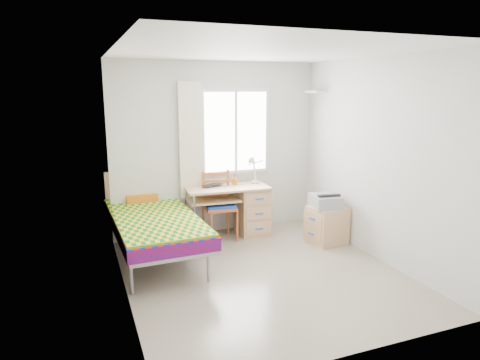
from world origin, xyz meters
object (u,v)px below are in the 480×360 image
at_px(chair, 219,201).
at_px(desk, 248,207).
at_px(bed, 153,220).
at_px(printer, 325,201).
at_px(cabinet, 327,225).

bearing_deg(chair, desk, 10.35).
bearing_deg(chair, bed, -159.07).
height_order(bed, desk, bed).
relative_size(bed, chair, 2.27).
height_order(bed, printer, bed).
distance_m(cabinet, printer, 0.36).
distance_m(bed, desk, 1.53).
xyz_separation_m(chair, cabinet, (1.39, -0.75, -0.30)).
xyz_separation_m(chair, printer, (1.35, -0.73, 0.06)).
xyz_separation_m(bed, desk, (1.50, 0.30, -0.06)).
xyz_separation_m(bed, cabinet, (2.42, -0.48, -0.21)).
distance_m(chair, cabinet, 1.61).
bearing_deg(printer, bed, 177.84).
height_order(chair, cabinet, chair).
height_order(bed, cabinet, bed).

